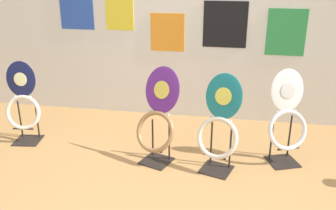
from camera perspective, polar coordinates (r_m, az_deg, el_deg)
ground_plane at (r=3.22m, az=-2.62°, el=-15.20°), size 14.00×14.00×0.00m
wall_back at (r=4.62m, az=2.73°, el=13.59°), size 8.00×0.07×2.60m
toilet_seat_display_navy_moon at (r=4.38m, az=-21.21°, el=-0.29°), size 0.40×0.31×0.91m
toilet_seat_display_teal_sax at (r=3.54m, az=7.86°, el=-3.20°), size 0.45×0.39×0.95m
toilet_seat_display_white_plain at (r=3.82m, az=17.67°, el=-2.17°), size 0.44×0.36×0.95m
toilet_seat_display_purple_note at (r=3.67m, az=-1.63°, el=-2.46°), size 0.49×0.44×0.96m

